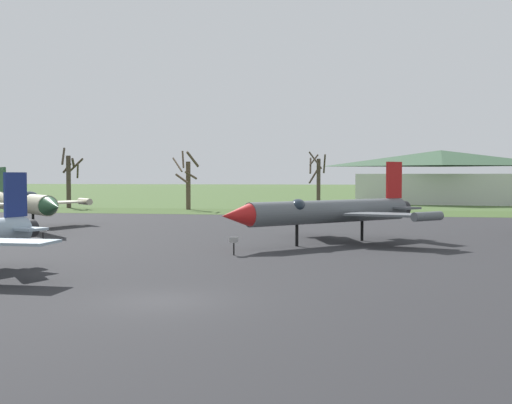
{
  "coord_description": "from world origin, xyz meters",
  "views": [
    {
      "loc": [
        6.65,
        -20.49,
        4.3
      ],
      "look_at": [
        -0.48,
        22.09,
        2.52
      ],
      "focal_mm": 44.32,
      "sensor_mm": 36.0,
      "label": 1
    }
  ],
  "objects_px": {
    "jet_fighter_front_left": "(329,211)",
    "visitor_building": "(441,177)",
    "jet_fighter_rear_center": "(23,202)",
    "info_placard_front_left": "(234,244)",
    "info_placard_rear_center": "(43,232)"
  },
  "relations": [
    {
      "from": "visitor_building",
      "to": "info_placard_rear_center",
      "type": "bearing_deg",
      "value": -117.46
    },
    {
      "from": "info_placard_rear_center",
      "to": "visitor_building",
      "type": "relative_size",
      "value": 0.03
    },
    {
      "from": "jet_fighter_front_left",
      "to": "info_placard_front_left",
      "type": "xyz_separation_m",
      "value": [
        -4.72,
        -6.74,
        -1.44
      ]
    },
    {
      "from": "info_placard_front_left",
      "to": "info_placard_rear_center",
      "type": "distance_m",
      "value": 15.13
    },
    {
      "from": "jet_fighter_front_left",
      "to": "jet_fighter_rear_center",
      "type": "bearing_deg",
      "value": 165.0
    },
    {
      "from": "jet_fighter_front_left",
      "to": "info_placard_front_left",
      "type": "relative_size",
      "value": 12.26
    },
    {
      "from": "info_placard_front_left",
      "to": "jet_fighter_rear_center",
      "type": "relative_size",
      "value": 0.08
    },
    {
      "from": "info_placard_front_left",
      "to": "visitor_building",
      "type": "xyz_separation_m",
      "value": [
        18.92,
        69.08,
        3.42
      ]
    },
    {
      "from": "jet_fighter_front_left",
      "to": "visitor_building",
      "type": "height_order",
      "value": "visitor_building"
    },
    {
      "from": "info_placard_front_left",
      "to": "visitor_building",
      "type": "bearing_deg",
      "value": 74.68
    },
    {
      "from": "jet_fighter_front_left",
      "to": "visitor_building",
      "type": "relative_size",
      "value": 0.47
    },
    {
      "from": "jet_fighter_front_left",
      "to": "visitor_building",
      "type": "xyz_separation_m",
      "value": [
        14.2,
        62.34,
        1.98
      ]
    },
    {
      "from": "jet_fighter_rear_center",
      "to": "info_placard_front_left",
      "type": "bearing_deg",
      "value": -33.9
    },
    {
      "from": "jet_fighter_front_left",
      "to": "jet_fighter_rear_center",
      "type": "distance_m",
      "value": 25.38
    },
    {
      "from": "jet_fighter_front_left",
      "to": "info_placard_front_left",
      "type": "distance_m",
      "value": 8.35
    }
  ]
}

